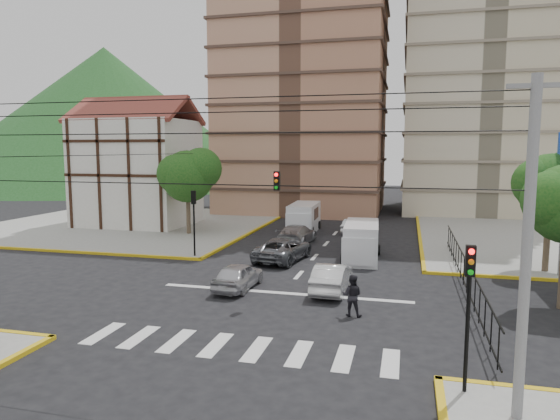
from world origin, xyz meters
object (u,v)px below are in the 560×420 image
(traffic_light_se, at_px, (469,294))
(van_right_lane, at_px, (361,243))
(car_white_front_right, at_px, (332,277))
(pedestrian_crosswalk, at_px, (352,295))
(car_silver_front_left, at_px, (238,276))
(van_left_lane, at_px, (303,219))
(traffic_light_nw, at_px, (194,212))

(traffic_light_se, bearing_deg, van_right_lane, 104.85)
(car_white_front_right, distance_m, pedestrian_crosswalk, 3.83)
(car_silver_front_left, bearing_deg, pedestrian_crosswalk, 158.80)
(van_left_lane, height_order, car_silver_front_left, van_left_lane)
(van_right_lane, height_order, car_silver_front_left, van_right_lane)
(car_silver_front_left, bearing_deg, traffic_light_nw, -47.08)
(traffic_light_se, height_order, pedestrian_crosswalk, traffic_light_se)
(van_left_lane, relative_size, pedestrian_crosswalk, 3.04)
(traffic_light_se, relative_size, car_silver_front_left, 1.07)
(car_white_front_right, height_order, pedestrian_crosswalk, pedestrian_crosswalk)
(traffic_light_nw, relative_size, car_silver_front_left, 1.07)
(traffic_light_nw, relative_size, pedestrian_crosswalk, 2.38)
(van_left_lane, height_order, pedestrian_crosswalk, van_left_lane)
(traffic_light_nw, bearing_deg, car_white_front_right, -29.24)
(traffic_light_se, bearing_deg, van_left_lane, 110.99)
(traffic_light_nw, xyz_separation_m, car_white_front_right, (10.16, -5.69, -2.37))
(traffic_light_se, xyz_separation_m, van_right_lane, (-4.65, 17.53, -1.92))
(traffic_light_nw, height_order, car_white_front_right, traffic_light_nw)
(traffic_light_nw, height_order, van_left_lane, traffic_light_nw)
(traffic_light_se, relative_size, traffic_light_nw, 1.00)
(car_silver_front_left, bearing_deg, car_white_front_right, -168.27)
(pedestrian_crosswalk, bearing_deg, traffic_light_se, 125.34)
(van_left_lane, distance_m, car_white_front_right, 18.50)
(traffic_light_se, distance_m, van_right_lane, 18.23)
(van_right_lane, bearing_deg, van_left_lane, 117.21)
(traffic_light_se, xyz_separation_m, car_silver_front_left, (-10.27, 9.19, -2.41))
(van_right_lane, bearing_deg, car_silver_front_left, -127.24)
(van_right_lane, xyz_separation_m, van_left_lane, (-5.97, 10.14, 0.02))
(van_right_lane, distance_m, car_silver_front_left, 10.07)
(car_white_front_right, bearing_deg, pedestrian_crosswalk, 112.62)
(traffic_light_nw, height_order, pedestrian_crosswalk, traffic_light_nw)
(car_silver_front_left, height_order, pedestrian_crosswalk, pedestrian_crosswalk)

